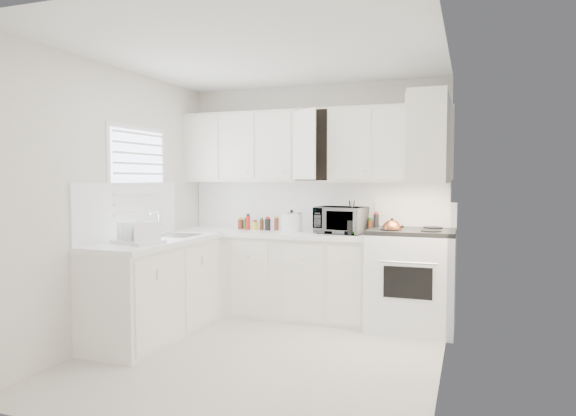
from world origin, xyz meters
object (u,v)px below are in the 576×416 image
at_px(microwave, 341,217).
at_px(rice_cooker, 292,221).
at_px(stove, 412,265).
at_px(tea_kettle, 392,228).
at_px(utensil_crock, 352,217).
at_px(dish_rack, 138,231).

distance_m(microwave, rice_cooker, 0.57).
xyz_separation_m(stove, microwave, (-0.76, 0.06, 0.47)).
height_order(tea_kettle, microwave, microwave).
distance_m(microwave, utensil_crock, 0.21).
bearing_deg(utensil_crock, dish_rack, -142.55).
relative_size(stove, microwave, 2.53).
height_order(microwave, dish_rack, microwave).
bearing_deg(microwave, dish_rack, -128.09).
bearing_deg(microwave, utensil_crock, -35.10).
relative_size(utensil_crock, dish_rack, 0.90).
height_order(stove, microwave, stove).
height_order(rice_cooker, utensil_crock, utensil_crock).
bearing_deg(stove, tea_kettle, -138.90).
height_order(stove, dish_rack, stove).
height_order(stove, rice_cooker, stove).
bearing_deg(rice_cooker, dish_rack, -118.57).
xyz_separation_m(microwave, dish_rack, (-1.54, -1.44, -0.06)).
distance_m(microwave, dish_rack, 2.11).
relative_size(microwave, dish_rack, 1.25).
relative_size(tea_kettle, rice_cooker, 0.98).
bearing_deg(utensil_crock, rice_cooker, 167.79).
distance_m(stove, tea_kettle, 0.46).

